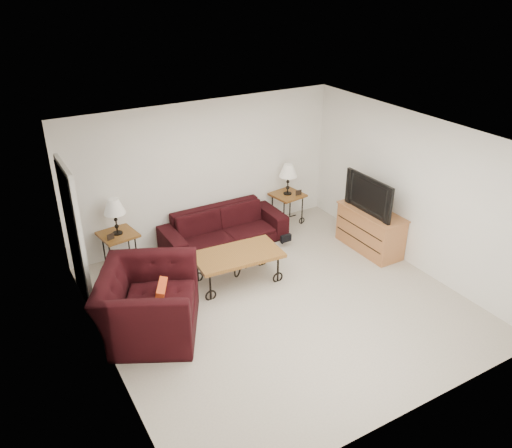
{
  "coord_description": "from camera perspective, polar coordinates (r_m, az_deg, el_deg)",
  "views": [
    {
      "loc": [
        -3.45,
        -5.3,
        4.48
      ],
      "look_at": [
        0.0,
        0.7,
        1.0
      ],
      "focal_mm": 36.15,
      "sensor_mm": 36.0,
      "label": 1
    }
  ],
  "objects": [
    {
      "name": "ceiling",
      "position": [
        6.62,
        3.06,
        9.27
      ],
      "size": [
        5.0,
        5.0,
        0.0
      ],
      "primitive_type": "plane",
      "color": "white",
      "rests_on": "wall_back"
    },
    {
      "name": "photo_frame_right",
      "position": [
        9.76,
        4.74,
        3.48
      ],
      "size": [
        0.12,
        0.02,
        0.1
      ],
      "primitive_type": "cube",
      "rotation": [
        0.0,
        0.0,
        -0.07
      ],
      "color": "black",
      "rests_on": "side_table_right"
    },
    {
      "name": "lamp_left",
      "position": [
        8.48,
        -15.3,
        0.79
      ],
      "size": [
        0.39,
        0.39,
        0.61
      ],
      "primitive_type": null,
      "rotation": [
        0.0,
        0.0,
        0.15
      ],
      "color": "black",
      "rests_on": "side_table_left"
    },
    {
      "name": "side_table_left",
      "position": [
        8.75,
        -14.83,
        -2.78
      ],
      "size": [
        0.63,
        0.63,
        0.61
      ],
      "primitive_type": "cube",
      "rotation": [
        0.0,
        0.0,
        0.15
      ],
      "color": "brown",
      "rests_on": "ground"
    },
    {
      "name": "armchair",
      "position": [
        7.09,
        -11.82,
        -8.55
      ],
      "size": [
        1.74,
        1.82,
        0.91
      ],
      "primitive_type": "imported",
      "rotation": [
        0.0,
        0.0,
        1.09
      ],
      "color": "black",
      "rests_on": "ground"
    },
    {
      "name": "wall_left",
      "position": [
        6.28,
        -16.91,
        -5.58
      ],
      "size": [
        0.02,
        5.0,
        2.5
      ],
      "primitive_type": "cube",
      "color": "white",
      "rests_on": "ground"
    },
    {
      "name": "ground",
      "position": [
        7.75,
        2.61,
        -8.65
      ],
      "size": [
        5.0,
        5.0,
        0.0
      ],
      "primitive_type": "plane",
      "color": "beige",
      "rests_on": "ground"
    },
    {
      "name": "throw_pillow",
      "position": [
        7.05,
        -10.57,
        -8.02
      ],
      "size": [
        0.29,
        0.42,
        0.41
      ],
      "primitive_type": "cube",
      "rotation": [
        0.0,
        0.0,
        1.09
      ],
      "color": "#DE4A1C",
      "rests_on": "armchair"
    },
    {
      "name": "wall_back",
      "position": [
        9.12,
        -5.68,
        5.82
      ],
      "size": [
        5.0,
        0.02,
        2.5
      ],
      "primitive_type": "cube",
      "color": "white",
      "rests_on": "ground"
    },
    {
      "name": "coffee_table",
      "position": [
        8.09,
        -2.05,
        -4.82
      ],
      "size": [
        1.4,
        0.82,
        0.51
      ],
      "primitive_type": "cube",
      "rotation": [
        0.0,
        0.0,
        -0.07
      ],
      "color": "brown",
      "rests_on": "ground"
    },
    {
      "name": "photo_frame_left",
      "position": [
        8.43,
        -15.79,
        -1.36
      ],
      "size": [
        0.12,
        0.05,
        0.1
      ],
      "primitive_type": "cube",
      "rotation": [
        0.0,
        0.0,
        0.33
      ],
      "color": "black",
      "rests_on": "side_table_left"
    },
    {
      "name": "sofa",
      "position": [
        9.14,
        -3.57,
        -0.42
      ],
      "size": [
        2.21,
        0.87,
        0.65
      ],
      "primitive_type": "imported",
      "color": "black",
      "rests_on": "ground"
    },
    {
      "name": "backpack",
      "position": [
        9.18,
        2.95,
        -1.1
      ],
      "size": [
        0.38,
        0.34,
        0.41
      ],
      "primitive_type": "ellipsoid",
      "rotation": [
        0.0,
        0.0,
        0.36
      ],
      "color": "black",
      "rests_on": "ground"
    },
    {
      "name": "tv_stand",
      "position": [
        9.16,
        12.52,
        -0.66
      ],
      "size": [
        0.51,
        1.23,
        0.74
      ],
      "primitive_type": "cube",
      "color": "#B37142",
      "rests_on": "ground"
    },
    {
      "name": "wall_right",
      "position": [
        8.6,
        17.05,
        3.41
      ],
      "size": [
        0.02,
        5.0,
        2.5
      ],
      "primitive_type": "cube",
      "color": "white",
      "rests_on": "ground"
    },
    {
      "name": "doorway",
      "position": [
        7.82,
        -19.53,
        -1.22
      ],
      "size": [
        0.08,
        0.94,
        2.04
      ],
      "primitive_type": "cube",
      "color": "black",
      "rests_on": "ground"
    },
    {
      "name": "television",
      "position": [
        8.86,
        12.86,
        3.25
      ],
      "size": [
        0.14,
        1.1,
        0.63
      ],
      "primitive_type": "imported",
      "rotation": [
        0.0,
        0.0,
        -1.57
      ],
      "color": "black",
      "rests_on": "tv_stand"
    },
    {
      "name": "wall_front",
      "position": [
        5.49,
        17.21,
        -10.73
      ],
      "size": [
        5.0,
        0.02,
        2.5
      ],
      "primitive_type": "cube",
      "color": "white",
      "rests_on": "ground"
    },
    {
      "name": "lamp_right",
      "position": [
        9.7,
        3.56,
        4.97
      ],
      "size": [
        0.38,
        0.38,
        0.6
      ],
      "primitive_type": null,
      "rotation": [
        0.0,
        0.0,
        0.14
      ],
      "color": "black",
      "rests_on": "side_table_right"
    },
    {
      "name": "side_table_right",
      "position": [
        9.94,
        3.46,
        1.77
      ],
      "size": [
        0.62,
        0.62,
        0.6
      ],
      "primitive_type": "cube",
      "rotation": [
        0.0,
        0.0,
        0.14
      ],
      "color": "brown",
      "rests_on": "ground"
    }
  ]
}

